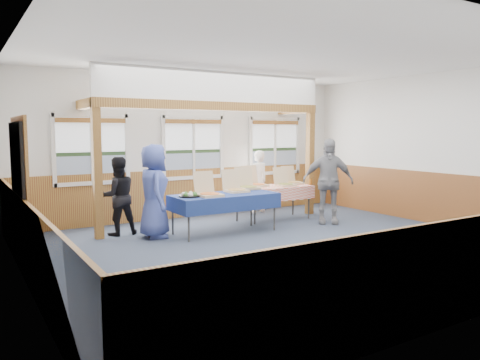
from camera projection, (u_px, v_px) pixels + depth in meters
name	position (u px, v px, depth m)	size (l,w,h in m)	color
floor	(283.00, 247.00, 7.98)	(8.00, 8.00, 0.00)	#2A3745
ceiling	(285.00, 56.00, 7.65)	(8.00, 8.00, 0.00)	white
wall_back	(193.00, 147.00, 10.78)	(8.00, 8.00, 0.00)	silver
wall_left	(22.00, 162.00, 5.73)	(8.00, 8.00, 0.00)	silver
wall_right	(435.00, 149.00, 9.90)	(8.00, 8.00, 0.00)	silver
wainscot_back	(194.00, 193.00, 10.87)	(7.98, 0.05, 1.10)	brown
wainscot_front	(480.00, 265.00, 4.98)	(7.98, 0.05, 1.10)	brown
wainscot_left	(29.00, 245.00, 5.85)	(0.05, 6.98, 1.10)	brown
wainscot_right	(433.00, 198.00, 9.99)	(0.05, 6.98, 1.10)	brown
cased_opening	(19.00, 197.00, 6.57)	(0.06, 1.30, 2.10)	#353535
window_left	(92.00, 146.00, 9.54)	(1.56, 0.10, 1.46)	silver
window_mid	(193.00, 144.00, 10.73)	(1.56, 0.10, 1.46)	silver
window_right	(275.00, 143.00, 11.93)	(1.56, 0.10, 1.46)	silver
post_left	(97.00, 174.00, 8.50)	(0.15, 0.15, 2.40)	brown
post_right	(310.00, 164.00, 11.10)	(0.15, 0.15, 2.40)	brown
cross_beam	(217.00, 106.00, 9.67)	(5.15, 0.18, 0.18)	brown
table_left	(225.00, 197.00, 9.08)	(2.23, 1.46, 0.76)	#353535
table_right	(273.00, 189.00, 10.37)	(1.74, 0.78, 0.76)	#353535
pizza_box_a	(209.00, 193.00, 8.77)	(0.42, 0.51, 0.45)	#CFB48A
pizza_box_b	(236.00, 189.00, 9.39)	(0.41, 0.50, 0.44)	#CFB48A
pizza_box_c	(248.00, 186.00, 9.89)	(0.47, 0.55, 0.44)	#CFB48A
pizza_box_d	(255.00, 183.00, 10.33)	(0.45, 0.54, 0.45)	#CFB48A
pizza_box_e	(285.00, 183.00, 10.42)	(0.40, 0.47, 0.40)	#CFB48A
pizza_box_f	(293.00, 181.00, 10.81)	(0.37, 0.45, 0.40)	#CFB48A
veggie_tray	(189.00, 195.00, 8.68)	(0.40, 0.40, 0.09)	black
drink_glass	(310.00, 182.00, 10.58)	(0.07, 0.07, 0.15)	#935018
woman_white	(258.00, 182.00, 11.30)	(0.55, 0.36, 1.51)	silver
woman_black	(118.00, 196.00, 8.87)	(0.73, 0.57, 1.49)	black
man_blue	(154.00, 191.00, 8.64)	(0.85, 0.55, 1.74)	#3C4B96
person_grey	(328.00, 181.00, 9.96)	(1.07, 0.44, 1.82)	gray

